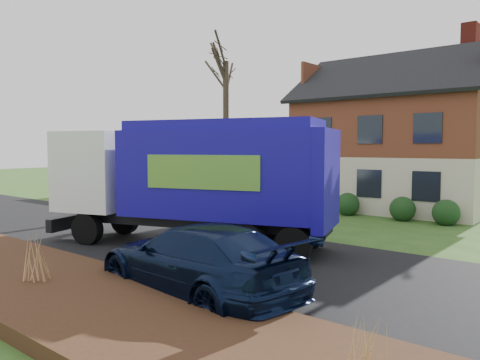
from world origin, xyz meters
The scene contains 11 objects.
ground centered at (0.00, 0.00, 0.00)m, with size 120.00×120.00×0.00m, color #2B4F1A.
road centered at (0.00, 0.00, 0.01)m, with size 80.00×7.00×0.02m, color black.
mulch_verge centered at (0.00, -5.30, 0.15)m, with size 80.00×3.50×0.30m, color black.
main_house centered at (1.49, 13.91, 4.03)m, with size 12.95×8.95×9.26m.
ranch_house centered at (-12.00, 13.00, 1.81)m, with size 9.80×8.20×3.70m.
garbage_truck centered at (0.64, 0.19, 2.31)m, with size 9.64×5.32×4.00m.
silver_sedan centered at (-6.71, 4.60, 0.71)m, with size 1.51×4.34×1.43m, color #A4A7AB.
navy_wagon centered at (4.17, -3.28, 0.77)m, with size 2.17×5.34×1.55m, color black.
tree_front_west centered at (-6.53, 9.85, 9.21)m, with size 3.76×3.76×11.18m.
grass_clump_mid centered at (1.48, -5.42, 0.82)m, with size 0.37×0.31×1.05m.
grass_clump_east centered at (8.91, -5.16, 0.72)m, with size 0.33×0.28×0.84m.
Camera 1 is at (11.21, -10.31, 3.18)m, focal length 35.00 mm.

